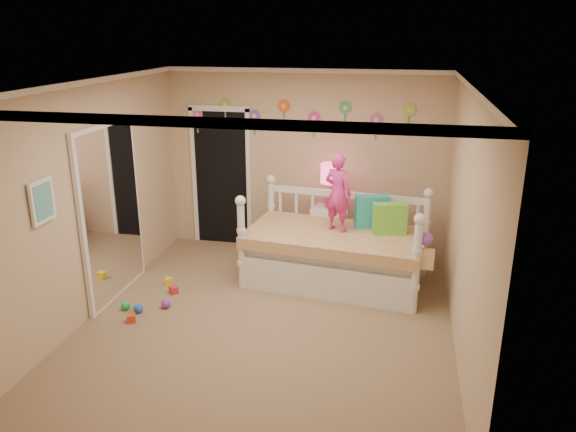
% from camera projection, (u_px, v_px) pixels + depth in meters
% --- Properties ---
extents(floor, '(4.00, 4.50, 0.01)m').
position_uv_depth(floor, '(268.00, 321.00, 6.22)').
color(floor, '#7F684C').
rests_on(floor, ground).
extents(ceiling, '(4.00, 4.50, 0.01)m').
position_uv_depth(ceiling, '(265.00, 83.00, 5.39)').
color(ceiling, white).
rests_on(ceiling, floor).
extents(back_wall, '(4.00, 0.01, 2.60)m').
position_uv_depth(back_wall, '(305.00, 163.00, 7.89)').
color(back_wall, tan).
rests_on(back_wall, floor).
extents(left_wall, '(0.01, 4.50, 2.60)m').
position_uv_depth(left_wall, '(93.00, 199.00, 6.19)').
color(left_wall, tan).
rests_on(left_wall, floor).
extents(right_wall, '(0.01, 4.50, 2.60)m').
position_uv_depth(right_wall, '(466.00, 224.00, 5.42)').
color(right_wall, tan).
rests_on(right_wall, floor).
extents(crown_molding, '(4.00, 4.50, 0.06)m').
position_uv_depth(crown_molding, '(265.00, 86.00, 5.40)').
color(crown_molding, white).
rests_on(crown_molding, ceiling).
extents(daybed, '(2.38, 1.47, 1.22)m').
position_uv_depth(daybed, '(336.00, 237.00, 7.02)').
color(daybed, white).
rests_on(daybed, floor).
extents(pillow_turquoise, '(0.45, 0.26, 0.42)m').
position_uv_depth(pillow_turquoise, '(372.00, 212.00, 7.09)').
color(pillow_turquoise, teal).
rests_on(pillow_turquoise, daybed).
extents(pillow_lime, '(0.43, 0.23, 0.39)m').
position_uv_depth(pillow_lime, '(390.00, 219.00, 6.88)').
color(pillow_lime, '#6DCB3E').
rests_on(pillow_lime, daybed).
extents(child, '(0.42, 0.36, 0.98)m').
position_uv_depth(child, '(338.00, 193.00, 6.90)').
color(child, '#E53495').
rests_on(child, daybed).
extents(nightstand, '(0.51, 0.42, 0.76)m').
position_uv_depth(nightstand, '(329.00, 233.00, 7.79)').
color(nightstand, white).
rests_on(nightstand, floor).
extents(table_lamp, '(0.28, 0.28, 0.62)m').
position_uv_depth(table_lamp, '(331.00, 179.00, 7.54)').
color(table_lamp, '#F52059').
rests_on(table_lamp, nightstand).
extents(closet_doorway, '(0.90, 0.04, 2.07)m').
position_uv_depth(closet_doorway, '(221.00, 176.00, 8.21)').
color(closet_doorway, black).
rests_on(closet_doorway, back_wall).
extents(flower_decals, '(3.40, 0.02, 0.50)m').
position_uv_depth(flower_decals, '(299.00, 117.00, 7.69)').
color(flower_decals, '#B2668C').
rests_on(flower_decals, back_wall).
extents(mirror_closet, '(0.07, 1.30, 2.10)m').
position_uv_depth(mirror_closet, '(112.00, 213.00, 6.54)').
color(mirror_closet, white).
rests_on(mirror_closet, left_wall).
extents(wall_picture, '(0.05, 0.34, 0.42)m').
position_uv_depth(wall_picture, '(42.00, 201.00, 5.27)').
color(wall_picture, white).
rests_on(wall_picture, left_wall).
extents(hanging_bag, '(0.20, 0.16, 0.36)m').
position_uv_depth(hanging_bag, '(425.00, 252.00, 6.21)').
color(hanging_bag, beige).
rests_on(hanging_bag, daybed).
extents(toy_scatter, '(0.98, 1.40, 0.11)m').
position_uv_depth(toy_scatter, '(157.00, 295.00, 6.72)').
color(toy_scatter, '#996666').
rests_on(toy_scatter, floor).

